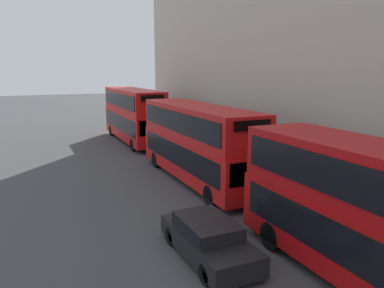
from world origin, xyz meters
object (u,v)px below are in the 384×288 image
Objects in this scene: bus_second_in_queue at (197,140)px; pedestrian at (197,145)px; bus_third_in_queue at (133,113)px; car_hatchback at (208,237)px.

pedestrian is at bearing 65.28° from bus_second_in_queue.
bus_third_in_queue is 21.30m from car_hatchback.
bus_third_in_queue is at bearing 110.32° from pedestrian.
bus_second_in_queue is 6.41× the size of pedestrian.
bus_third_in_queue is at bearing 90.00° from bus_second_in_queue.
bus_second_in_queue is 12.92m from bus_third_in_queue.
car_hatchback is 15.06m from pedestrian.
bus_third_in_queue reaches higher than bus_second_in_queue.
bus_second_in_queue reaches higher than car_hatchback.
bus_second_in_queue is at bearing 67.06° from car_hatchback.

